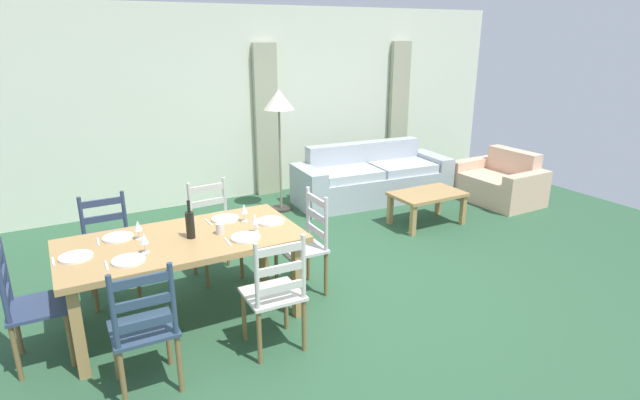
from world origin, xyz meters
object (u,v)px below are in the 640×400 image
(dining_chair_head_west, at_px, (29,305))
(wine_glass_far_right, at_px, (244,209))
(dining_table, at_px, (183,248))
(armchair_upholstered, at_px, (501,184))
(dining_chair_far_left, at_px, (109,248))
(wine_glass_near_left, at_px, (144,239))
(dining_chair_far_right, at_px, (214,230))
(dining_chair_head_east, at_px, (306,244))
(dining_chair_near_left, at_px, (144,329))
(coffee_cup_primary, at_px, (220,229))
(standing_lamp, at_px, (279,107))
(wine_bottle, at_px, (190,224))
(coffee_table, at_px, (427,198))
(wine_glass_near_right, at_px, (255,220))
(dining_chair_near_right, at_px, (275,293))
(wine_glass_far_left, at_px, (138,226))
(couch, at_px, (371,180))

(dining_chair_head_west, distance_m, wine_glass_far_right, 1.77)
(dining_table, distance_m, armchair_upholstered, 4.99)
(dining_chair_far_left, distance_m, wine_glass_near_left, 0.99)
(dining_chair_far_right, height_order, dining_chair_head_east, same)
(dining_chair_near_left, height_order, coffee_cup_primary, dining_chair_near_left)
(dining_chair_far_left, relative_size, standing_lamp, 0.59)
(wine_bottle, bearing_deg, coffee_table, 14.77)
(dining_chair_near_left, relative_size, coffee_table, 1.07)
(dining_table, relative_size, dining_chair_far_right, 1.98)
(wine_glass_near_right, bearing_deg, dining_chair_near_right, -98.64)
(wine_glass_far_left, distance_m, standing_lamp, 3.07)
(wine_glass_far_right, xyz_separation_m, standing_lamp, (1.30, 2.10, 0.55))
(dining_chair_near_left, height_order, wine_glass_near_left, dining_chair_near_left)
(dining_chair_far_right, relative_size, wine_glass_far_left, 5.96)
(dining_chair_far_left, relative_size, coffee_table, 1.07)
(wine_glass_far_left, relative_size, armchair_upholstered, 0.14)
(coffee_table, bearing_deg, dining_chair_far_left, -178.91)
(dining_chair_far_left, distance_m, dining_chair_head_west, 1.02)
(dining_chair_near_left, relative_size, wine_glass_near_left, 5.96)
(couch, bearing_deg, wine_bottle, -147.02)
(couch, relative_size, standing_lamp, 1.42)
(armchair_upholstered, bearing_deg, standing_lamp, 158.85)
(wine_glass_near_right, xyz_separation_m, coffee_cup_primary, (-0.27, 0.11, -0.07))
(dining_table, bearing_deg, dining_chair_far_left, 122.81)
(dining_chair_far_right, xyz_separation_m, couch, (2.76, 1.30, -0.19))
(dining_table, bearing_deg, dining_chair_head_west, -178.11)
(dining_chair_head_east, distance_m, standing_lamp, 2.54)
(dining_chair_near_left, distance_m, dining_chair_head_west, 0.98)
(dining_chair_near_right, xyz_separation_m, coffee_table, (2.79, 1.56, -0.12))
(couch, height_order, armchair_upholstered, couch)
(wine_bottle, height_order, wine_glass_far_right, wine_bottle)
(wine_glass_far_right, distance_m, coffee_cup_primary, 0.34)
(armchair_upholstered, bearing_deg, wine_glass_near_left, -166.70)
(armchair_upholstered, bearing_deg, wine_glass_near_right, -163.96)
(wine_glass_far_right, relative_size, coffee_table, 0.18)
(dining_chair_far_right, xyz_separation_m, wine_glass_far_right, (0.10, -0.61, 0.38))
(wine_glass_near_left, bearing_deg, wine_glass_far_left, 88.39)
(wine_glass_near_right, height_order, coffee_table, wine_glass_near_right)
(dining_chair_near_left, relative_size, wine_glass_far_left, 5.96)
(couch, distance_m, coffee_table, 1.22)
(wine_bottle, relative_size, coffee_cup_primary, 3.51)
(dining_chair_head_west, xyz_separation_m, wine_glass_near_left, (0.82, -0.11, 0.38))
(wine_bottle, relative_size, couch, 0.14)
(coffee_cup_primary, xyz_separation_m, coffee_table, (2.97, 0.88, -0.44))
(dining_chair_far_right, relative_size, coffee_cup_primary, 10.67)
(dining_table, distance_m, dining_chair_near_right, 0.90)
(dining_chair_far_right, xyz_separation_m, wine_glass_far_left, (-0.79, -0.59, 0.38))
(wine_glass_near_right, height_order, couch, wine_glass_near_right)
(wine_bottle, bearing_deg, wine_glass_near_left, -161.74)
(dining_chair_far_left, relative_size, wine_glass_near_right, 5.96)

